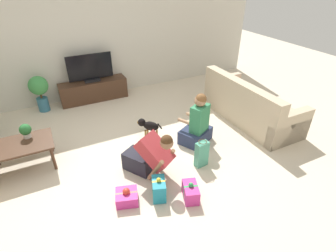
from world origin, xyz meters
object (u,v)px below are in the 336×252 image
gift_box_b (191,192)px  gift_box_c (159,189)px  coffee_table (20,147)px  gift_bag_a (202,154)px  gift_box_a (127,197)px  sofa_right (249,106)px  tv (90,70)px  potted_plant_back_left (39,89)px  dog (148,126)px  tv_console (94,90)px  person_sitting (197,125)px  person_kneeling (149,155)px  tabletop_plant (25,130)px

gift_box_b → gift_box_c: bearing=150.3°
coffee_table → gift_bag_a: (2.40, -1.15, -0.16)m
gift_box_a → gift_bag_a: 1.28m
gift_box_c → gift_bag_a: 0.90m
sofa_right → tv: 3.40m
coffee_table → potted_plant_back_left: bearing=77.7°
tv → potted_plant_back_left: size_ratio=1.26×
potted_plant_back_left → dog: size_ratio=2.09×
potted_plant_back_left → gift_box_c: potted_plant_back_left is taller
gift_box_a → gift_box_b: (0.77, -0.31, 0.02)m
tv_console → potted_plant_back_left: potted_plant_back_left is taller
sofa_right → potted_plant_back_left: size_ratio=2.66×
coffee_table → potted_plant_back_left: size_ratio=1.19×
sofa_right → coffee_table: 4.00m
tv_console → person_sitting: person_sitting is taller
gift_box_c → gift_bag_a: size_ratio=0.73×
person_sitting → tv: bearing=-91.4°
person_sitting → person_kneeling: bearing=-6.6°
person_sitting → gift_box_a: size_ratio=2.65×
gift_box_a → tv_console: bearing=84.1°
gift_box_c → tv: bearing=91.2°
gift_box_a → gift_box_c: bearing=-14.7°
gift_box_a → tabletop_plant: tabletop_plant is taller
tabletop_plant → tv_console: bearing=51.9°
tv → person_kneeling: bearing=-87.0°
gift_box_b → person_sitting: bearing=54.9°
potted_plant_back_left → gift_box_a: bearing=-76.8°
coffee_table → gift_box_a: coffee_table is taller
person_sitting → tabletop_plant: size_ratio=4.13×
gift_box_a → gift_bag_a: gift_bag_a is taller
coffee_table → gift_bag_a: 2.67m
coffee_table → gift_box_a: size_ratio=2.60×
coffee_table → potted_plant_back_left: potted_plant_back_left is taller
gift_bag_a → tabletop_plant: (-2.29, 1.30, 0.33)m
tv → gift_box_a: bearing=-95.9°
tv → gift_box_b: bearing=-83.0°
tabletop_plant → gift_box_a: bearing=-55.3°
person_sitting → dog: (-0.68, 0.53, -0.11)m
sofa_right → person_kneeling: size_ratio=2.48×
tv_console → dog: (0.52, -1.94, -0.01)m
person_sitting → dog: person_sitting is taller
tv → gift_box_c: bearing=-88.8°
potted_plant_back_left → gift_bag_a: potted_plant_back_left is taller
coffee_table → person_sitting: person_sitting is taller
tv_console → gift_box_b: size_ratio=4.13×
tv → gift_box_c: 3.38m
sofa_right → person_sitting: 1.32m
potted_plant_back_left → gift_box_a: 3.29m
sofa_right → tv_console: 3.38m
tv_console → person_sitting: bearing=-64.2°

